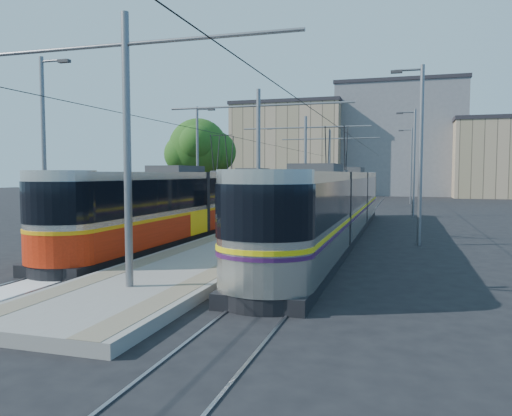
% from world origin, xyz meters
% --- Properties ---
extents(ground, '(160.00, 160.00, 0.00)m').
position_xyz_m(ground, '(0.00, 0.00, 0.00)').
color(ground, black).
rests_on(ground, ground).
extents(platform, '(4.00, 50.00, 0.30)m').
position_xyz_m(platform, '(0.00, 17.00, 0.15)').
color(platform, gray).
rests_on(platform, ground).
extents(tactile_strip_left, '(0.70, 50.00, 0.01)m').
position_xyz_m(tactile_strip_left, '(-1.45, 17.00, 0.30)').
color(tactile_strip_left, gray).
rests_on(tactile_strip_left, platform).
extents(tactile_strip_right, '(0.70, 50.00, 0.01)m').
position_xyz_m(tactile_strip_right, '(1.45, 17.00, 0.30)').
color(tactile_strip_right, gray).
rests_on(tactile_strip_right, platform).
extents(rails, '(8.71, 70.00, 0.03)m').
position_xyz_m(rails, '(0.00, 17.00, 0.02)').
color(rails, gray).
rests_on(rails, ground).
extents(track_arrow, '(1.20, 5.00, 0.01)m').
position_xyz_m(track_arrow, '(-3.60, -3.00, 0.01)').
color(track_arrow, silver).
rests_on(track_arrow, ground).
extents(tram_left, '(2.43, 31.44, 5.50)m').
position_xyz_m(tram_left, '(-3.60, 12.65, 1.71)').
color(tram_left, black).
rests_on(tram_left, ground).
extents(tram_right, '(2.43, 28.14, 5.50)m').
position_xyz_m(tram_right, '(3.60, 9.31, 1.86)').
color(tram_right, black).
rests_on(tram_right, ground).
extents(catenary, '(9.20, 70.00, 7.00)m').
position_xyz_m(catenary, '(0.00, 14.15, 4.52)').
color(catenary, slate).
rests_on(catenary, platform).
extents(street_lamps, '(15.18, 38.22, 8.00)m').
position_xyz_m(street_lamps, '(-0.00, 21.00, 4.18)').
color(street_lamps, slate).
rests_on(street_lamps, ground).
extents(shelter, '(0.71, 1.10, 2.35)m').
position_xyz_m(shelter, '(-0.04, 12.13, 1.53)').
color(shelter, black).
rests_on(shelter, platform).
extents(tree, '(5.30, 4.90, 7.70)m').
position_xyz_m(tree, '(-9.05, 22.73, 5.21)').
color(tree, '#382314').
rests_on(tree, ground).
extents(building_left, '(16.32, 12.24, 13.77)m').
position_xyz_m(building_left, '(-10.00, 60.00, 6.89)').
color(building_left, tan).
rests_on(building_left, ground).
extents(building_centre, '(18.36, 14.28, 16.51)m').
position_xyz_m(building_centre, '(6.00, 64.00, 8.26)').
color(building_centre, slate).
rests_on(building_centre, ground).
extents(building_right, '(14.28, 10.20, 10.55)m').
position_xyz_m(building_right, '(20.00, 58.00, 5.29)').
color(building_right, tan).
rests_on(building_right, ground).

